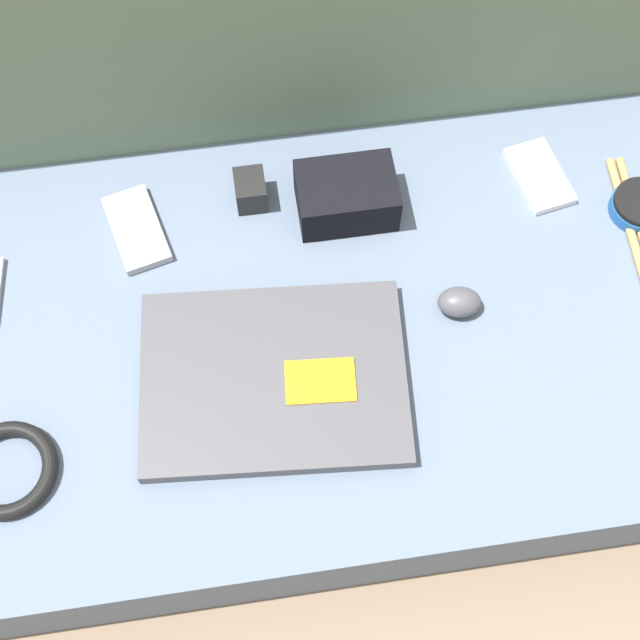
% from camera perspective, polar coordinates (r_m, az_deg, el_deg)
% --- Properties ---
extents(ground_plane, '(8.00, 8.00, 0.00)m').
position_cam_1_polar(ground_plane, '(1.34, 0.00, -3.23)').
color(ground_plane, '#7A6651').
extents(couch_seat, '(1.14, 0.64, 0.16)m').
position_cam_1_polar(couch_seat, '(1.27, 0.00, -1.90)').
color(couch_seat, slate).
rests_on(couch_seat, ground_plane).
extents(couch_backrest, '(1.14, 0.20, 0.54)m').
position_cam_1_polar(couch_backrest, '(1.34, -2.73, 17.94)').
color(couch_backrest, '#60755B').
rests_on(couch_backrest, ground_plane).
extents(laptop, '(0.36, 0.28, 0.03)m').
position_cam_1_polar(laptop, '(1.16, -2.96, -3.75)').
color(laptop, '#47474C').
rests_on(laptop, couch_seat).
extents(computer_mouse, '(0.06, 0.05, 0.04)m').
position_cam_1_polar(computer_mouse, '(1.21, 8.89, 1.19)').
color(computer_mouse, '#4C4C51').
rests_on(computer_mouse, couch_seat).
extents(speaker_puck, '(0.08, 0.08, 0.03)m').
position_cam_1_polar(speaker_puck, '(1.35, 19.79, 6.89)').
color(speaker_puck, '#1E569E').
rests_on(speaker_puck, couch_seat).
extents(phone_black, '(0.08, 0.13, 0.01)m').
position_cam_1_polar(phone_black, '(1.35, 13.87, 8.94)').
color(phone_black, silver).
rests_on(phone_black, couch_seat).
extents(phone_small, '(0.09, 0.14, 0.01)m').
position_cam_1_polar(phone_small, '(1.29, -11.66, 5.71)').
color(phone_small, '#99999E').
rests_on(phone_small, couch_seat).
extents(camera_pouch, '(0.14, 0.10, 0.07)m').
position_cam_1_polar(camera_pouch, '(1.26, 1.70, 7.96)').
color(camera_pouch, black).
rests_on(camera_pouch, couch_seat).
extents(charger_brick, '(0.04, 0.05, 0.05)m').
position_cam_1_polar(charger_brick, '(1.28, -4.47, 8.29)').
color(charger_brick, black).
rests_on(charger_brick, couch_seat).
extents(cable_coil, '(0.13, 0.13, 0.02)m').
position_cam_1_polar(cable_coil, '(1.18, -19.40, -9.04)').
color(cable_coil, black).
rests_on(cable_coil, couch_seat).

